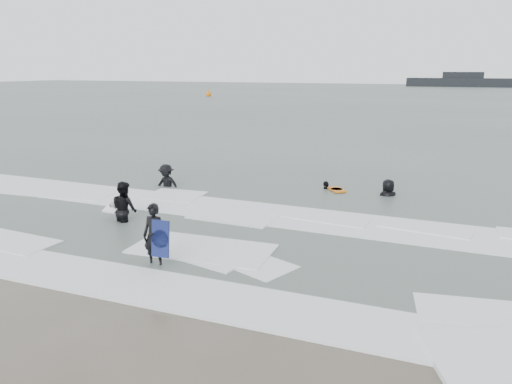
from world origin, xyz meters
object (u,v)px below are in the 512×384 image
at_px(surfer_breaker, 167,188).
at_px(buoy, 209,94).
at_px(surfer_centre, 156,266).
at_px(surfer_right_far, 388,197).
at_px(surfer_wading, 125,222).
at_px(vessel_horizon, 463,81).
at_px(surfer_right_near, 326,190).

distance_m(surfer_breaker, buoy, 72.04).
bearing_deg(buoy, surfer_centre, -62.98).
relative_size(surfer_centre, surfer_right_far, 0.92).
bearing_deg(surfer_centre, surfer_right_far, 63.24).
bearing_deg(surfer_breaker, surfer_wading, -73.86).
bearing_deg(surfer_right_far, buoy, -86.21).
relative_size(surfer_breaker, vessel_horizon, 0.06).
relative_size(surfer_wading, surfer_right_near, 1.27).
bearing_deg(surfer_right_near, buoy, -112.04).
bearing_deg(surfer_right_near, surfer_wading, 0.31).
distance_m(surfer_wading, vessel_horizon, 140.13).
bearing_deg(surfer_right_far, surfer_wading, 12.03).
bearing_deg(surfer_centre, surfer_wading, 135.33).
distance_m(surfer_wading, buoy, 76.93).
height_order(surfer_breaker, buoy, buoy).
xyz_separation_m(surfer_right_near, buoy, (-38.70, 62.12, 0.42)).
distance_m(surfer_breaker, surfer_right_far, 9.36).
height_order(surfer_wading, vessel_horizon, vessel_horizon).
bearing_deg(surfer_right_near, surfer_centre, 25.16).
xyz_separation_m(surfer_centre, surfer_right_far, (4.53, 9.82, 0.00)).
distance_m(surfer_right_near, vessel_horizon, 132.82).
distance_m(surfer_centre, surfer_wading, 4.32).
xyz_separation_m(surfer_centre, surfer_breaker, (-4.58, 7.69, 0.00)).
height_order(buoy, vessel_horizon, vessel_horizon).
bearing_deg(surfer_right_far, surfer_centre, 35.45).
distance_m(surfer_centre, vessel_horizon, 142.89).
xyz_separation_m(surfer_right_near, vessel_horizon, (3.47, 132.77, 1.50)).
bearing_deg(surfer_breaker, surfer_centre, -59.52).
xyz_separation_m(surfer_breaker, surfer_right_far, (9.11, 2.13, 0.00)).
bearing_deg(surfer_wading, surfer_centre, 158.15).
height_order(surfer_centre, buoy, buoy).
relative_size(surfer_wading, surfer_breaker, 1.03).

